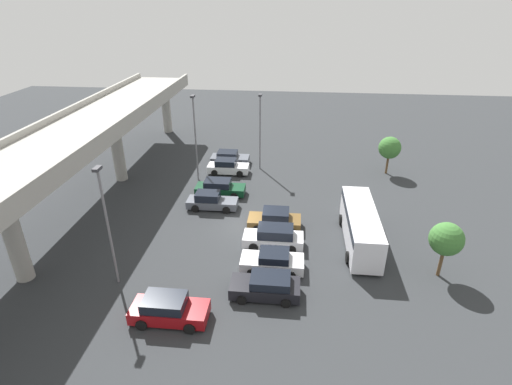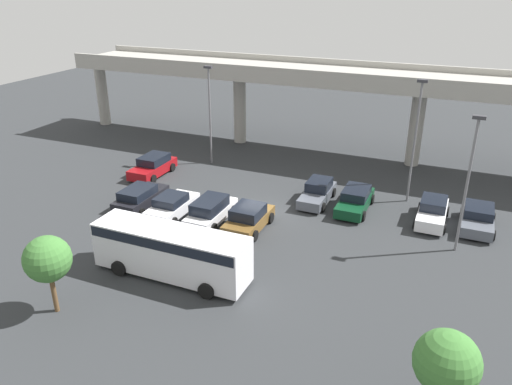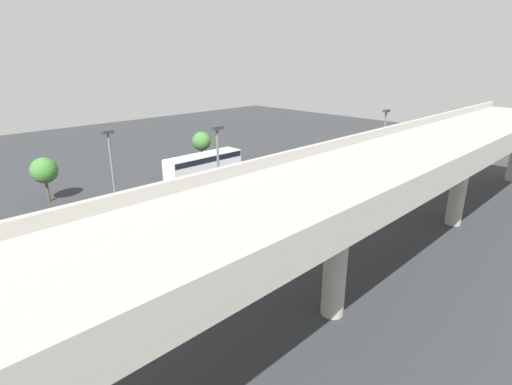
{
  "view_description": "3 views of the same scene",
  "coord_description": "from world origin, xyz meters",
  "px_view_note": "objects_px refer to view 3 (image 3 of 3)",
  "views": [
    {
      "loc": [
        -28.82,
        -3.67,
        17.6
      ],
      "look_at": [
        2.0,
        -0.55,
        2.27
      ],
      "focal_mm": 28.0,
      "sensor_mm": 36.0,
      "label": 1
    },
    {
      "loc": [
        12.02,
        -28.95,
        15.38
      ],
      "look_at": [
        -0.18,
        -0.49,
        1.83
      ],
      "focal_mm": 35.0,
      "sensor_mm": 36.0,
      "label": 2
    },
    {
      "loc": [
        23.67,
        24.24,
        12.82
      ],
      "look_at": [
        1.69,
        2.13,
        2.07
      ],
      "focal_mm": 28.0,
      "sensor_mm": 36.0,
      "label": 3
    }
  ],
  "objects_px": {
    "shuttle_bus": "(204,165)",
    "lamp_post_mid_lot": "(382,151)",
    "parked_car_1": "(294,173)",
    "parked_car_2": "(275,179)",
    "parked_car_6": "(229,226)",
    "lamp_post_by_overpass": "(114,184)",
    "tree_front_left": "(201,141)",
    "parked_car_4": "(235,191)",
    "parked_car_5": "(258,217)",
    "tree_front_right": "(44,171)",
    "parked_car_7": "(170,249)",
    "parked_car_8": "(133,266)",
    "parked_car_3": "(255,184)",
    "parked_car_0": "(353,179)",
    "lamp_post_near_aisle": "(219,188)"
  },
  "relations": [
    {
      "from": "lamp_post_near_aisle",
      "to": "tree_front_right",
      "type": "xyz_separation_m",
      "value": [
        3.75,
        -20.2,
        -2.22
      ]
    },
    {
      "from": "parked_car_1",
      "to": "tree_front_right",
      "type": "bearing_deg",
      "value": -118.58
    },
    {
      "from": "parked_car_0",
      "to": "parked_car_6",
      "type": "distance_m",
      "value": 16.98
    },
    {
      "from": "parked_car_8",
      "to": "tree_front_left",
      "type": "bearing_deg",
      "value": -46.82
    },
    {
      "from": "parked_car_2",
      "to": "lamp_post_by_overpass",
      "type": "distance_m",
      "value": 19.06
    },
    {
      "from": "parked_car_5",
      "to": "parked_car_7",
      "type": "bearing_deg",
      "value": 88.66
    },
    {
      "from": "parked_car_4",
      "to": "parked_car_5",
      "type": "distance_m",
      "value": 6.66
    },
    {
      "from": "parked_car_4",
      "to": "parked_car_6",
      "type": "height_order",
      "value": "parked_car_4"
    },
    {
      "from": "parked_car_3",
      "to": "lamp_post_by_overpass",
      "type": "bearing_deg",
      "value": -80.74
    },
    {
      "from": "parked_car_5",
      "to": "parked_car_6",
      "type": "relative_size",
      "value": 0.95
    },
    {
      "from": "parked_car_5",
      "to": "shuttle_bus",
      "type": "bearing_deg",
      "value": -19.43
    },
    {
      "from": "parked_car_0",
      "to": "tree_front_left",
      "type": "distance_m",
      "value": 18.62
    },
    {
      "from": "parked_car_3",
      "to": "tree_front_right",
      "type": "distance_m",
      "value": 19.37
    },
    {
      "from": "parked_car_6",
      "to": "parked_car_7",
      "type": "height_order",
      "value": "parked_car_7"
    },
    {
      "from": "parked_car_4",
      "to": "parked_car_5",
      "type": "bearing_deg",
      "value": -25.67
    },
    {
      "from": "lamp_post_by_overpass",
      "to": "tree_front_left",
      "type": "height_order",
      "value": "lamp_post_by_overpass"
    },
    {
      "from": "parked_car_1",
      "to": "lamp_post_by_overpass",
      "type": "xyz_separation_m",
      "value": [
        21.21,
        2.38,
        4.15
      ]
    },
    {
      "from": "parked_car_3",
      "to": "parked_car_7",
      "type": "relative_size",
      "value": 1.05
    },
    {
      "from": "parked_car_7",
      "to": "lamp_post_near_aisle",
      "type": "height_order",
      "value": "lamp_post_near_aisle"
    },
    {
      "from": "parked_car_2",
      "to": "lamp_post_mid_lot",
      "type": "height_order",
      "value": "lamp_post_mid_lot"
    },
    {
      "from": "lamp_post_mid_lot",
      "to": "lamp_post_by_overpass",
      "type": "relative_size",
      "value": 1.01
    },
    {
      "from": "parked_car_2",
      "to": "tree_front_right",
      "type": "relative_size",
      "value": 1.08
    },
    {
      "from": "parked_car_8",
      "to": "shuttle_bus",
      "type": "xyz_separation_m",
      "value": [
        -15.42,
        -12.83,
        0.98
      ]
    },
    {
      "from": "parked_car_1",
      "to": "parked_car_3",
      "type": "height_order",
      "value": "parked_car_3"
    },
    {
      "from": "parked_car_6",
      "to": "parked_car_7",
      "type": "xyz_separation_m",
      "value": [
        5.23,
        0.07,
        0.03
      ]
    },
    {
      "from": "shuttle_bus",
      "to": "tree_front_left",
      "type": "xyz_separation_m",
      "value": [
        -3.6,
        -5.01,
        1.29
      ]
    },
    {
      "from": "lamp_post_mid_lot",
      "to": "parked_car_1",
      "type": "bearing_deg",
      "value": -92.07
    },
    {
      "from": "parked_car_7",
      "to": "parked_car_6",
      "type": "bearing_deg",
      "value": -89.19
    },
    {
      "from": "parked_car_3",
      "to": "lamp_post_by_overpass",
      "type": "height_order",
      "value": "lamp_post_by_overpass"
    },
    {
      "from": "parked_car_6",
      "to": "tree_front_right",
      "type": "relative_size",
      "value": 1.16
    },
    {
      "from": "lamp_post_mid_lot",
      "to": "tree_front_left",
      "type": "bearing_deg",
      "value": -82.39
    },
    {
      "from": "parked_car_5",
      "to": "lamp_post_by_overpass",
      "type": "xyz_separation_m",
      "value": [
        9.8,
        -3.58,
        4.17
      ]
    },
    {
      "from": "shuttle_bus",
      "to": "parked_car_7",
      "type": "bearing_deg",
      "value": -135.04
    },
    {
      "from": "parked_car_7",
      "to": "lamp_post_near_aisle",
      "type": "xyz_separation_m",
      "value": [
        -1.99,
        2.85,
        4.42
      ]
    },
    {
      "from": "parked_car_1",
      "to": "lamp_post_by_overpass",
      "type": "height_order",
      "value": "lamp_post_by_overpass"
    },
    {
      "from": "parked_car_8",
      "to": "parked_car_7",
      "type": "bearing_deg",
      "value": -84.6
    },
    {
      "from": "parked_car_5",
      "to": "lamp_post_by_overpass",
      "type": "height_order",
      "value": "lamp_post_by_overpass"
    },
    {
      "from": "parked_car_8",
      "to": "lamp_post_mid_lot",
      "type": "distance_m",
      "value": 22.74
    },
    {
      "from": "shuttle_bus",
      "to": "parked_car_8",
      "type": "bearing_deg",
      "value": -140.22
    },
    {
      "from": "lamp_post_mid_lot",
      "to": "parked_car_8",
      "type": "bearing_deg",
      "value": -10.7
    },
    {
      "from": "parked_car_7",
      "to": "parked_car_8",
      "type": "height_order",
      "value": "parked_car_7"
    },
    {
      "from": "parked_car_1",
      "to": "parked_car_2",
      "type": "bearing_deg",
      "value": -94.59
    },
    {
      "from": "parked_car_1",
      "to": "parked_car_3",
      "type": "distance_m",
      "value": 5.77
    },
    {
      "from": "parked_car_0",
      "to": "parked_car_3",
      "type": "height_order",
      "value": "parked_car_3"
    },
    {
      "from": "shuttle_bus",
      "to": "lamp_post_mid_lot",
      "type": "bearing_deg",
      "value": -68.94
    },
    {
      "from": "parked_car_5",
      "to": "lamp_post_mid_lot",
      "type": "relative_size",
      "value": 0.54
    },
    {
      "from": "parked_car_6",
      "to": "lamp_post_near_aisle",
      "type": "xyz_separation_m",
      "value": [
        3.25,
        2.92,
        4.45
      ]
    },
    {
      "from": "parked_car_2",
      "to": "shuttle_bus",
      "type": "xyz_separation_m",
      "value": [
        4.11,
        -6.57,
        1.0
      ]
    },
    {
      "from": "shuttle_bus",
      "to": "parked_car_6",
      "type": "bearing_deg",
      "value": -120.47
    },
    {
      "from": "parked_car_2",
      "to": "parked_car_6",
      "type": "bearing_deg",
      "value": -62.66
    }
  ]
}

